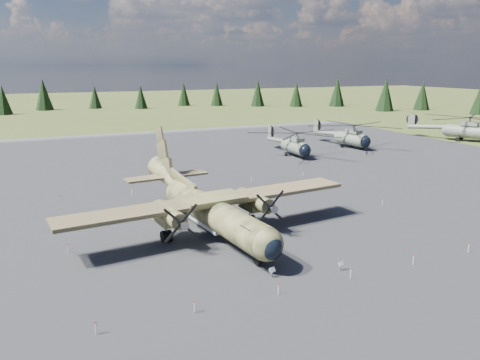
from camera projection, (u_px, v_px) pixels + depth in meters
name	position (u px, v px, depth m)	size (l,w,h in m)	color
ground	(248.00, 226.00, 45.43)	(500.00, 500.00, 0.00)	#495124
apron	(211.00, 200.00, 54.29)	(120.00, 120.00, 0.04)	#56575B
transport_plane	(207.00, 205.00, 43.29)	(27.91, 25.26, 9.18)	#363D21
helicopter_near	(295.00, 139.00, 79.36)	(17.00, 19.81, 4.23)	slate
helicopter_mid	(352.00, 131.00, 87.60)	(19.54, 21.63, 4.45)	slate
helicopter_far	(467.00, 124.00, 95.59)	(25.99, 25.99, 5.00)	slate
info_placard_left	(272.00, 271.00, 34.29)	(0.54, 0.35, 0.79)	gray
info_placard_right	(341.00, 265.00, 35.47)	(0.49, 0.28, 0.72)	gray
barrier_fence	(244.00, 222.00, 45.05)	(33.12, 29.62, 0.85)	silver
treeline	(210.00, 190.00, 39.78)	(287.88, 287.68, 10.99)	black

